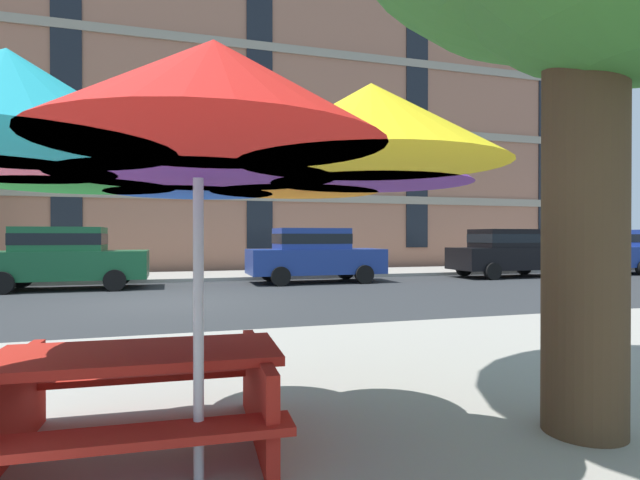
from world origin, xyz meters
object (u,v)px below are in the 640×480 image
at_px(sedan_black, 508,252).
at_px(picnic_table, 139,393).
at_px(sedan_green, 64,256).
at_px(patio_umbrella, 198,143).
at_px(sedan_blue, 314,254).

height_order(sedan_black, picnic_table, sedan_black).
distance_m(sedan_green, picnic_table, 12.46).
bearing_deg(sedan_black, picnic_table, -135.17).
height_order(sedan_black, patio_umbrella, patio_umbrella).
xyz_separation_m(patio_umbrella, picnic_table, (-0.35, 0.54, -1.56)).
distance_m(patio_umbrella, picnic_table, 1.69).
relative_size(sedan_blue, picnic_table, 2.35).
xyz_separation_m(sedan_blue, picnic_table, (-4.71, -12.16, -0.46)).
bearing_deg(picnic_table, sedan_black, 44.83).
height_order(sedan_green, picnic_table, sedan_green).
bearing_deg(picnic_table, sedan_blue, 68.84).
distance_m(sedan_blue, picnic_table, 13.05).
relative_size(sedan_black, patio_umbrella, 1.30).
relative_size(sedan_blue, patio_umbrella, 1.30).
relative_size(sedan_green, sedan_blue, 1.00).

